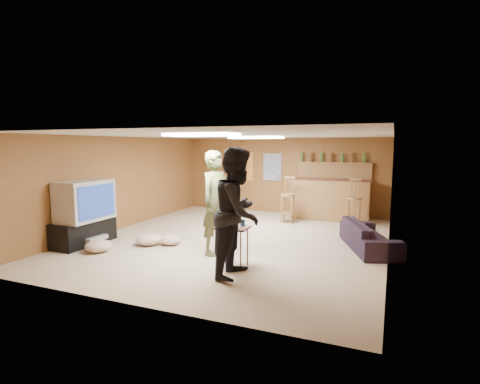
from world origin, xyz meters
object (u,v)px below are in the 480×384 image
at_px(tv_body, 85,201).
at_px(person_olive, 216,203).
at_px(sofa, 369,236).
at_px(tray_table, 233,246).
at_px(bar_counter, 331,199).
at_px(person_black, 238,212).

height_order(tv_body, person_olive, person_olive).
bearing_deg(sofa, tv_body, 88.40).
bearing_deg(tv_body, person_olive, 8.94).
relative_size(tv_body, tray_table, 1.64).
height_order(bar_counter, person_black, person_black).
bearing_deg(bar_counter, person_black, -97.37).
height_order(bar_counter, sofa, bar_counter).
distance_m(sofa, tray_table, 2.80).
xyz_separation_m(bar_counter, person_black, (-0.64, -4.93, 0.44)).
height_order(person_black, tray_table, person_black).
xyz_separation_m(bar_counter, sofa, (1.15, -2.64, -0.28)).
height_order(bar_counter, tray_table, bar_counter).
bearing_deg(bar_counter, tv_body, -133.00).
xyz_separation_m(bar_counter, tray_table, (-0.88, -4.58, -0.21)).
distance_m(person_olive, sofa, 3.02).
xyz_separation_m(person_black, sofa, (1.79, 2.29, -0.72)).
relative_size(sofa, tray_table, 2.71).
xyz_separation_m(person_black, tray_table, (-0.24, 0.35, -0.65)).
height_order(person_black, sofa, person_black).
bearing_deg(tray_table, sofa, 43.72).
distance_m(bar_counter, person_black, 4.99).
relative_size(tv_body, person_black, 0.56).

